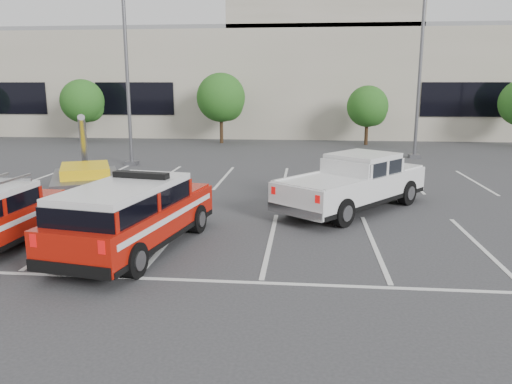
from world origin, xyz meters
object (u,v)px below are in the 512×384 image
(light_pole_left, at_px, (126,61))
(white_pickup, at_px, (354,188))
(tree_left, at_px, (84,103))
(tree_mid_right, at_px, (369,108))
(fire_chief_suv, at_px, (134,220))
(tree_mid_left, at_px, (222,99))
(convention_building, at_px, (299,76))
(utility_rig, at_px, (83,188))
(light_pole_mid, at_px, (420,63))

(light_pole_left, distance_m, white_pickup, 14.10)
(tree_left, relative_size, tree_mid_right, 1.11)
(fire_chief_suv, bearing_deg, tree_mid_left, 104.27)
(convention_building, bearing_deg, tree_mid_right, -63.43)
(tree_mid_right, bearing_deg, tree_left, 180.00)
(tree_mid_right, distance_m, light_pole_left, 16.72)
(fire_chief_suv, distance_m, utility_rig, 5.42)
(light_pole_mid, bearing_deg, tree_left, 164.57)
(tree_mid_left, xyz_separation_m, tree_mid_right, (10.00, -0.00, -0.54))
(light_pole_left, xyz_separation_m, fire_chief_suv, (4.67, -13.04, -4.40))
(fire_chief_suv, relative_size, white_pickup, 0.96)
(tree_mid_right, xyz_separation_m, fire_chief_suv, (-8.42, -23.08, -1.72))
(white_pickup, distance_m, utility_rig, 9.13)
(fire_chief_suv, bearing_deg, light_pole_left, 120.06)
(tree_left, bearing_deg, white_pickup, -46.49)
(convention_building, xyz_separation_m, tree_mid_right, (4.91, -9.82, -2.22))
(tree_left, height_order, tree_mid_right, tree_left)
(tree_left, bearing_deg, fire_chief_suv, -63.37)
(tree_mid_right, distance_m, white_pickup, 18.61)
(light_pole_left, distance_m, light_pole_mid, 15.52)
(tree_mid_right, relative_size, light_pole_left, 0.39)
(tree_mid_right, xyz_separation_m, light_pole_left, (-13.09, -10.05, 2.68))
(fire_chief_suv, bearing_deg, convention_building, 94.27)
(tree_mid_right, bearing_deg, light_pole_mid, -72.48)
(light_pole_mid, bearing_deg, fire_chief_suv, -121.24)
(convention_building, relative_size, light_pole_mid, 5.86)
(tree_mid_left, xyz_separation_m, utility_rig, (-1.71, -18.78, -2.41))
(tree_mid_left, relative_size, tree_mid_right, 1.21)
(tree_left, relative_size, utility_rig, 1.00)
(tree_left, bearing_deg, light_pole_mid, -15.43)
(tree_left, relative_size, tree_mid_left, 0.91)
(light_pole_mid, relative_size, fire_chief_suv, 1.79)
(light_pole_mid, xyz_separation_m, utility_rig, (-13.62, -12.73, -4.56))
(convention_building, height_order, utility_rig, convention_building)
(tree_mid_left, xyz_separation_m, light_pole_mid, (11.91, -6.05, 2.14))
(tree_mid_right, bearing_deg, fire_chief_suv, -110.05)
(tree_left, xyz_separation_m, tree_mid_right, (20.00, -0.00, -0.27))
(light_pole_left, distance_m, utility_rig, 9.95)
(convention_building, xyz_separation_m, light_pole_left, (-8.18, -19.86, 0.47))
(convention_building, relative_size, tree_left, 13.58)
(tree_left, height_order, utility_rig, tree_left)
(convention_building, bearing_deg, tree_mid_left, -117.40)
(tree_left, distance_m, fire_chief_suv, 25.90)
(utility_rig, bearing_deg, light_pole_left, 74.73)
(convention_building, xyz_separation_m, tree_left, (-15.09, -9.82, -1.95))
(convention_building, distance_m, white_pickup, 28.53)
(tree_mid_left, distance_m, light_pole_left, 10.73)
(light_pole_mid, bearing_deg, tree_mid_right, 107.52)
(tree_mid_right, height_order, light_pole_left, light_pole_left)
(convention_building, xyz_separation_m, white_pickup, (2.32, -28.16, -3.99))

